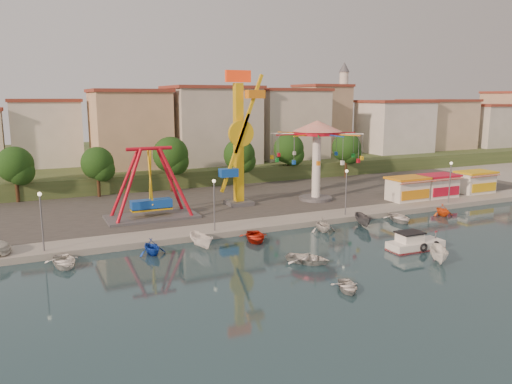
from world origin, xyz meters
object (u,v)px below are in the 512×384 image
wave_swinger (317,142)px  rowboat_a (308,259)px  pirate_ship_ride (151,185)px  kamikaze_tower (241,141)px  skiff (439,255)px  cabin_motorboat (414,244)px

wave_swinger → rowboat_a: wave_swinger is taller
wave_swinger → rowboat_a: (-13.28, -20.05, -7.80)m
pirate_ship_ride → kamikaze_tower: size_ratio=0.61×
pirate_ship_ride → kamikaze_tower: bearing=9.8°
kamikaze_tower → wave_swinger: (10.18, -1.26, -0.38)m
rowboat_a → wave_swinger: bearing=17.0°
kamikaze_tower → rowboat_a: kamikaze_tower is taller
kamikaze_tower → skiff: (7.11, -25.98, -7.89)m
wave_swinger → rowboat_a: size_ratio=3.05×
cabin_motorboat → skiff: cabin_motorboat is taller
pirate_ship_ride → rowboat_a: size_ratio=2.63×
kamikaze_tower → wave_swinger: 10.27m
kamikaze_tower → rowboat_a: 23.03m
cabin_motorboat → rowboat_a: (-10.90, 0.93, -0.11)m
skiff → cabin_motorboat: bearing=115.7°
pirate_ship_ride → wave_swinger: 22.34m
pirate_ship_ride → cabin_motorboat: pirate_ship_ride is taller
kamikaze_tower → skiff: bearing=-74.7°
pirate_ship_ride → rowboat_a: pirate_ship_ride is taller
pirate_ship_ride → skiff: (18.92, -23.94, -3.71)m
rowboat_a → skiff: (10.20, -4.67, 0.29)m
rowboat_a → pirate_ship_ride: bearing=74.9°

